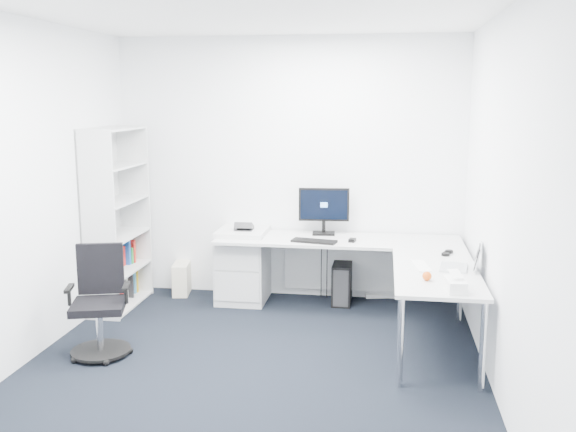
# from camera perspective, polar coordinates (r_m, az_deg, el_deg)

# --- Properties ---
(ground) EXTENTS (4.20, 4.20, 0.00)m
(ground) POSITION_cam_1_polar(r_m,az_deg,el_deg) (5.03, -3.59, -14.03)
(ground) COLOR black
(ceiling) EXTENTS (4.20, 4.20, 0.00)m
(ceiling) POSITION_cam_1_polar(r_m,az_deg,el_deg) (4.61, -3.99, 18.15)
(ceiling) COLOR white
(wall_back) EXTENTS (3.60, 0.02, 2.70)m
(wall_back) POSITION_cam_1_polar(r_m,az_deg,el_deg) (6.68, 0.07, 4.20)
(wall_back) COLOR white
(wall_back) RESTS_ON ground
(wall_front) EXTENTS (3.60, 0.02, 2.70)m
(wall_front) POSITION_cam_1_polar(r_m,az_deg,el_deg) (2.66, -13.50, -5.84)
(wall_front) COLOR white
(wall_front) RESTS_ON ground
(wall_left) EXTENTS (0.02, 4.20, 2.70)m
(wall_left) POSITION_cam_1_polar(r_m,az_deg,el_deg) (5.31, -23.12, 1.71)
(wall_left) COLOR white
(wall_left) RESTS_ON ground
(wall_right) EXTENTS (0.02, 4.20, 2.70)m
(wall_right) POSITION_cam_1_polar(r_m,az_deg,el_deg) (4.60, 18.71, 0.74)
(wall_right) COLOR white
(wall_right) RESTS_ON ground
(l_desk) EXTENTS (2.42, 1.35, 0.71)m
(l_desk) POSITION_cam_1_polar(r_m,az_deg,el_deg) (6.13, 4.21, -5.93)
(l_desk) COLOR #B8BABA
(l_desk) RESTS_ON ground
(drawer_pedestal) EXTENTS (0.49, 0.61, 0.75)m
(drawer_pedestal) POSITION_cam_1_polar(r_m,az_deg,el_deg) (6.69, -3.97, -4.30)
(drawer_pedestal) COLOR #B8BABA
(drawer_pedestal) RESTS_ON ground
(bookshelf) EXTENTS (0.35, 0.90, 1.80)m
(bookshelf) POSITION_cam_1_polar(r_m,az_deg,el_deg) (6.57, -14.95, -0.23)
(bookshelf) COLOR silver
(bookshelf) RESTS_ON ground
(task_chair) EXTENTS (0.62, 0.62, 0.90)m
(task_chair) POSITION_cam_1_polar(r_m,az_deg,el_deg) (5.45, -16.51, -7.41)
(task_chair) COLOR black
(task_chair) RESTS_ON ground
(black_pc_tower) EXTENTS (0.19, 0.43, 0.42)m
(black_pc_tower) POSITION_cam_1_polar(r_m,az_deg,el_deg) (6.65, 4.84, -5.92)
(black_pc_tower) COLOR black
(black_pc_tower) RESTS_ON ground
(beige_pc_tower) EXTENTS (0.21, 0.37, 0.34)m
(beige_pc_tower) POSITION_cam_1_polar(r_m,az_deg,el_deg) (7.02, -9.42, -5.48)
(beige_pc_tower) COLOR beige
(beige_pc_tower) RESTS_ON ground
(power_strip) EXTENTS (0.38, 0.15, 0.04)m
(power_strip) POSITION_cam_1_polar(r_m,az_deg,el_deg) (6.90, 8.44, -7.01)
(power_strip) COLOR white
(power_strip) RESTS_ON ground
(monitor) EXTENTS (0.52, 0.21, 0.49)m
(monitor) POSITION_cam_1_polar(r_m,az_deg,el_deg) (6.51, 3.21, 0.48)
(monitor) COLOR black
(monitor) RESTS_ON l_desk
(black_keyboard) EXTENTS (0.45, 0.24, 0.02)m
(black_keyboard) POSITION_cam_1_polar(r_m,az_deg,el_deg) (6.20, 2.33, -2.25)
(black_keyboard) COLOR black
(black_keyboard) RESTS_ON l_desk
(mouse) EXTENTS (0.07, 0.11, 0.03)m
(mouse) POSITION_cam_1_polar(r_m,az_deg,el_deg) (6.24, 5.73, -2.15)
(mouse) COLOR black
(mouse) RESTS_ON l_desk
(desk_phone) EXTENTS (0.19, 0.19, 0.13)m
(desk_phone) POSITION_cam_1_polar(r_m,az_deg,el_deg) (6.55, -3.92, -1.09)
(desk_phone) COLOR #2A2A2C
(desk_phone) RESTS_ON l_desk
(laptop) EXTENTS (0.35, 0.34, 0.22)m
(laptop) POSITION_cam_1_polar(r_m,az_deg,el_deg) (5.40, 14.54, -3.42)
(laptop) COLOR silver
(laptop) RESTS_ON l_desk
(white_keyboard) EXTENTS (0.16, 0.38, 0.01)m
(white_keyboard) POSITION_cam_1_polar(r_m,az_deg,el_deg) (5.43, 11.76, -4.36)
(white_keyboard) COLOR white
(white_keyboard) RESTS_ON l_desk
(headphones) EXTENTS (0.16, 0.20, 0.04)m
(headphones) POSITION_cam_1_polar(r_m,az_deg,el_deg) (5.89, 13.98, -3.12)
(headphones) COLOR black
(headphones) RESTS_ON l_desk
(orange_fruit) EXTENTS (0.07, 0.07, 0.07)m
(orange_fruit) POSITION_cam_1_polar(r_m,az_deg,el_deg) (5.03, 12.25, -5.24)
(orange_fruit) COLOR #D55113
(orange_fruit) RESTS_ON l_desk
(tissue_box) EXTENTS (0.16, 0.26, 0.09)m
(tissue_box) POSITION_cam_1_polar(r_m,az_deg,el_deg) (4.82, 14.62, -5.95)
(tissue_box) COLOR white
(tissue_box) RESTS_ON l_desk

